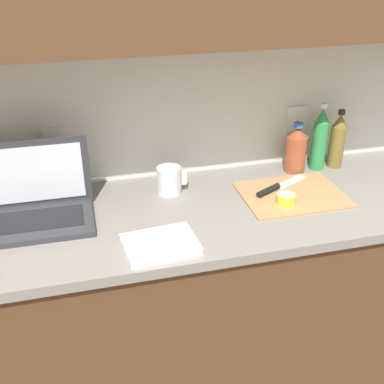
% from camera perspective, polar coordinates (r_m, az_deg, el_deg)
% --- Properties ---
extents(ground_plane, '(12.00, 12.00, 0.00)m').
position_cam_1_polar(ground_plane, '(2.33, 9.01, -20.03)').
color(ground_plane, brown).
rests_on(ground_plane, ground).
extents(counter_unit, '(2.36, 0.60, 0.88)m').
position_cam_1_polar(counter_unit, '(2.03, 10.56, -11.28)').
color(counter_unit, brown).
rests_on(counter_unit, ground_plane).
extents(laptop, '(0.37, 0.24, 0.25)m').
position_cam_1_polar(laptop, '(1.68, -17.87, -1.16)').
color(laptop, '#333338').
rests_on(laptop, counter_unit).
extents(cutting_board, '(0.37, 0.28, 0.01)m').
position_cam_1_polar(cutting_board, '(1.80, 11.78, -0.29)').
color(cutting_board, tan).
rests_on(cutting_board, counter_unit).
extents(knife, '(0.25, 0.15, 0.02)m').
position_cam_1_polar(knife, '(1.80, 9.69, 0.46)').
color(knife, silver).
rests_on(knife, cutting_board).
extents(lemon_half_cut, '(0.07, 0.07, 0.04)m').
position_cam_1_polar(lemon_half_cut, '(1.72, 11.09, -0.78)').
color(lemon_half_cut, yellow).
rests_on(lemon_half_cut, cutting_board).
extents(bottle_green_soda, '(0.06, 0.06, 0.24)m').
position_cam_1_polar(bottle_green_soda, '(2.03, 16.84, 5.79)').
color(bottle_green_soda, olive).
rests_on(bottle_green_soda, counter_unit).
extents(bottle_oil_tall, '(0.06, 0.06, 0.27)m').
position_cam_1_polar(bottle_oil_tall, '(1.99, 14.89, 6.05)').
color(bottle_oil_tall, '#2D934C').
rests_on(bottle_oil_tall, counter_unit).
extents(bottle_water_clear, '(0.08, 0.08, 0.20)m').
position_cam_1_polar(bottle_water_clear, '(1.95, 12.22, 4.94)').
color(bottle_water_clear, '#A34C2D').
rests_on(bottle_water_clear, counter_unit).
extents(measuring_cup, '(0.11, 0.09, 0.10)m').
position_cam_1_polar(measuring_cup, '(1.76, -2.70, 1.41)').
color(measuring_cup, silver).
rests_on(measuring_cup, counter_unit).
extents(dish_towel, '(0.23, 0.18, 0.02)m').
position_cam_1_polar(dish_towel, '(1.48, -3.77, -6.19)').
color(dish_towel, white).
rests_on(dish_towel, counter_unit).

